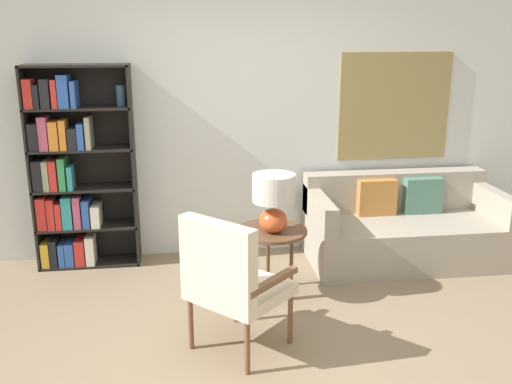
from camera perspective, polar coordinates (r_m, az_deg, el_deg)
name	(u,v)px	position (r m, az deg, el deg)	size (l,w,h in m)	color
ground_plane	(265,364)	(3.86, 0.92, -16.80)	(14.00, 14.00, 0.00)	#847056
wall_back	(236,112)	(5.31, -1.97, 8.01)	(6.40, 0.08, 2.70)	silver
bookshelf	(71,173)	(5.28, -17.99, 1.84)	(0.89, 0.30, 1.80)	black
armchair	(230,276)	(3.72, -2.66, -8.41)	(0.79, 0.79, 0.96)	brown
couch	(403,228)	(5.49, 14.45, -3.54)	(1.75, 0.87, 0.78)	#9E9384
side_table	(272,236)	(4.50, 1.56, -4.46)	(0.56, 0.56, 0.57)	brown
table_lamp	(274,197)	(4.33, 1.78, -0.55)	(0.33, 0.33, 0.46)	#C65128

